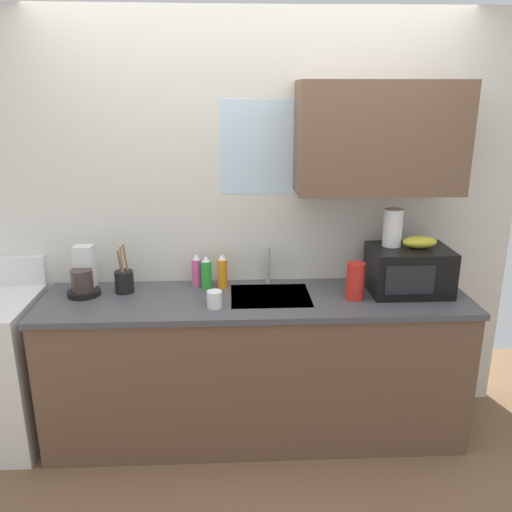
# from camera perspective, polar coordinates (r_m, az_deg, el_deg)

# --- Properties ---
(kitchen_wall_assembly) EXTENTS (3.25, 0.42, 2.50)m
(kitchen_wall_assembly) POSITION_cam_1_polar(r_m,az_deg,el_deg) (3.23, 2.07, 5.13)
(kitchen_wall_assembly) COLOR silver
(kitchen_wall_assembly) RESTS_ON ground
(counter_unit) EXTENTS (2.48, 0.63, 0.90)m
(counter_unit) POSITION_cam_1_polar(r_m,az_deg,el_deg) (3.24, 0.03, -11.75)
(counter_unit) COLOR brown
(counter_unit) RESTS_ON ground
(sink_faucet) EXTENTS (0.03, 0.03, 0.23)m
(sink_faucet) POSITION_cam_1_polar(r_m,az_deg,el_deg) (3.24, 1.30, -0.96)
(sink_faucet) COLOR #B2B5BA
(sink_faucet) RESTS_ON counter_unit
(microwave) EXTENTS (0.46, 0.35, 0.27)m
(microwave) POSITION_cam_1_polar(r_m,az_deg,el_deg) (3.22, 16.23, -1.47)
(microwave) COLOR black
(microwave) RESTS_ON counter_unit
(banana_bunch) EXTENTS (0.20, 0.11, 0.07)m
(banana_bunch) POSITION_cam_1_polar(r_m,az_deg,el_deg) (3.19, 17.33, 1.45)
(banana_bunch) COLOR gold
(banana_bunch) RESTS_ON microwave
(paper_towel_roll) EXTENTS (0.11, 0.11, 0.22)m
(paper_towel_roll) POSITION_cam_1_polar(r_m,az_deg,el_deg) (3.17, 14.60, 2.99)
(paper_towel_roll) COLOR white
(paper_towel_roll) RESTS_ON microwave
(coffee_maker) EXTENTS (0.19, 0.21, 0.28)m
(coffee_maker) POSITION_cam_1_polar(r_m,az_deg,el_deg) (3.23, -18.18, -2.14)
(coffee_maker) COLOR black
(coffee_maker) RESTS_ON counter_unit
(dish_soap_bottle_orange) EXTENTS (0.06, 0.06, 0.21)m
(dish_soap_bottle_orange) POSITION_cam_1_polar(r_m,az_deg,el_deg) (3.18, -3.66, -1.73)
(dish_soap_bottle_orange) COLOR orange
(dish_soap_bottle_orange) RESTS_ON counter_unit
(dish_soap_bottle_green) EXTENTS (0.06, 0.06, 0.20)m
(dish_soap_bottle_green) POSITION_cam_1_polar(r_m,az_deg,el_deg) (3.18, -5.40, -1.84)
(dish_soap_bottle_green) COLOR green
(dish_soap_bottle_green) RESTS_ON counter_unit
(dish_soap_bottle_pink) EXTENTS (0.06, 0.06, 0.20)m
(dish_soap_bottle_pink) POSITION_cam_1_polar(r_m,az_deg,el_deg) (3.22, -6.44, -1.61)
(dish_soap_bottle_pink) COLOR #E55999
(dish_soap_bottle_pink) RESTS_ON counter_unit
(cereal_canister) EXTENTS (0.10, 0.10, 0.21)m
(cereal_canister) POSITION_cam_1_polar(r_m,az_deg,el_deg) (3.05, 10.71, -2.69)
(cereal_canister) COLOR red
(cereal_canister) RESTS_ON counter_unit
(mug_white) EXTENTS (0.08, 0.08, 0.09)m
(mug_white) POSITION_cam_1_polar(r_m,az_deg,el_deg) (2.91, -4.51, -4.70)
(mug_white) COLOR white
(mug_white) RESTS_ON counter_unit
(utensil_crock) EXTENTS (0.11, 0.11, 0.29)m
(utensil_crock) POSITION_cam_1_polar(r_m,az_deg,el_deg) (3.20, -14.09, -2.62)
(utensil_crock) COLOR black
(utensil_crock) RESTS_ON counter_unit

